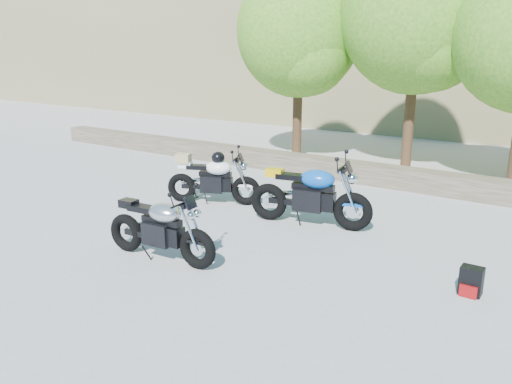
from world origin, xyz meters
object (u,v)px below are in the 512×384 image
silver_bike (161,229)px  backpack (471,281)px  white_bike (213,178)px  blue_bike (311,196)px

silver_bike → backpack: (4.29, 1.49, -0.31)m
silver_bike → backpack: size_ratio=5.24×
white_bike → backpack: bearing=-37.7°
silver_bike → blue_bike: bearing=62.6°
silver_bike → backpack: silver_bike is taller
white_bike → blue_bike: (2.42, -0.08, 0.02)m
white_bike → backpack: 5.74m
silver_bike → blue_bike: blue_bike is taller
backpack → white_bike: bearing=166.8°
silver_bike → backpack: 4.55m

